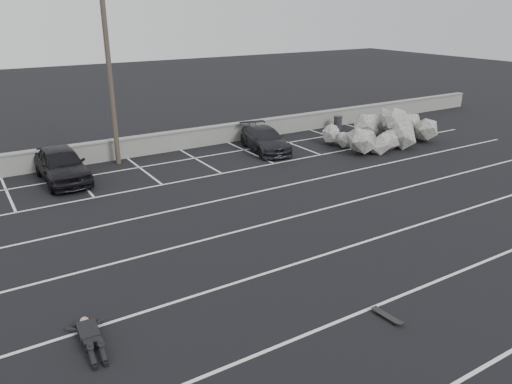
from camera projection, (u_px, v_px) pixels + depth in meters
ground at (327, 254)px, 16.02m from camera, size 120.00×120.00×0.00m
seawall at (162, 142)px, 26.95m from camera, size 50.00×0.45×1.06m
stall_lines at (253, 210)px, 19.48m from camera, size 36.00×20.05×0.01m
car_left at (62, 164)px, 22.43m from camera, size 1.92×4.62×1.56m
car_right at (265, 139)px, 27.22m from camera, size 2.56×4.59×1.26m
utility_pole at (109, 70)px, 23.57m from camera, size 1.22×0.24×9.13m
trash_bin at (338, 123)px, 31.93m from camera, size 0.58×0.58×0.86m
riprap_pile at (386, 133)px, 28.45m from camera, size 6.90×4.42×1.64m
person at (88, 329)px, 11.91m from camera, size 1.23×2.55×0.49m
skateboard at (387, 316)px, 12.68m from camera, size 0.26×0.76×0.09m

